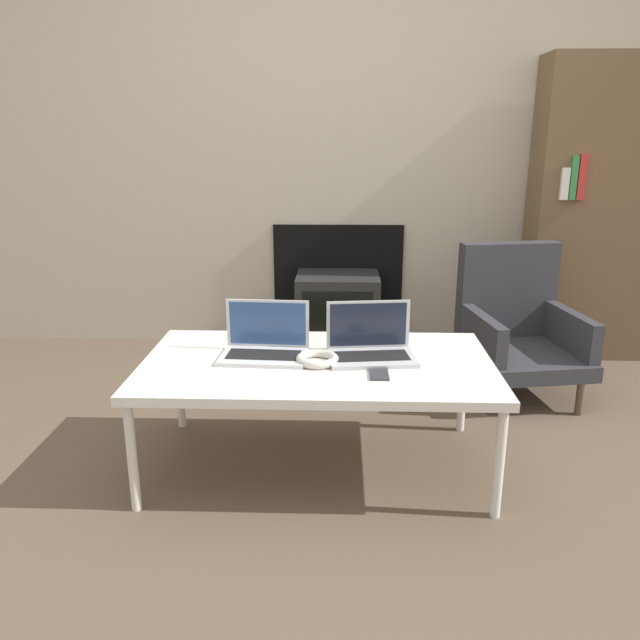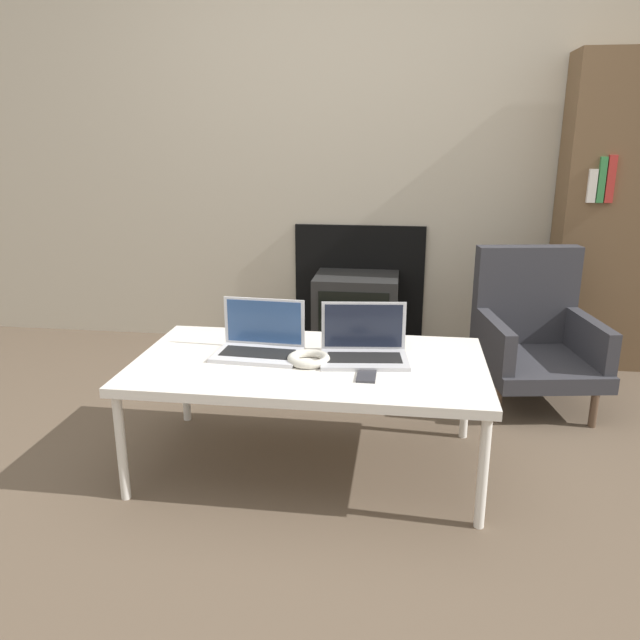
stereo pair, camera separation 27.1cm
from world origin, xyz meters
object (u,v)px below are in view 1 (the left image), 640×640
object	(u,v)px
armchair	(516,324)
laptop_right	(370,346)
tv	(338,314)
phone	(379,373)
laptop_left	(265,344)
headphones	(316,359)

from	to	relation	value
armchair	laptop_right	bearing A→B (deg)	-143.96
laptop_right	tv	world-z (taller)	laptop_right
tv	phone	bearing A→B (deg)	-83.97
tv	armchair	world-z (taller)	armchair
laptop_right	laptop_left	bearing A→B (deg)	173.28
laptop_right	tv	size ratio (longest dim) A/B	0.73
laptop_left	armchair	xyz separation A→B (m)	(1.23, 0.82, -0.15)
headphones	phone	distance (m)	0.26
tv	armchair	xyz separation A→B (m)	(0.95, -0.51, 0.10)
phone	armchair	bearing A→B (deg)	52.34
laptop_right	headphones	distance (m)	0.23
headphones	tv	bearing A→B (deg)	86.91
laptop_right	armchair	size ratio (longest dim) A/B	0.48
laptop_left	laptop_right	world-z (taller)	same
laptop_left	headphones	bearing A→B (deg)	-18.36
laptop_left	armchair	bearing A→B (deg)	36.92
laptop_left	headphones	xyz separation A→B (m)	(0.21, -0.08, -0.03)
phone	tv	distance (m)	1.55
headphones	laptop_left	bearing A→B (deg)	158.54
laptop_left	phone	size ratio (longest dim) A/B	2.60
phone	armchair	distance (m)	1.29
laptop_left	armchair	size ratio (longest dim) A/B	0.46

